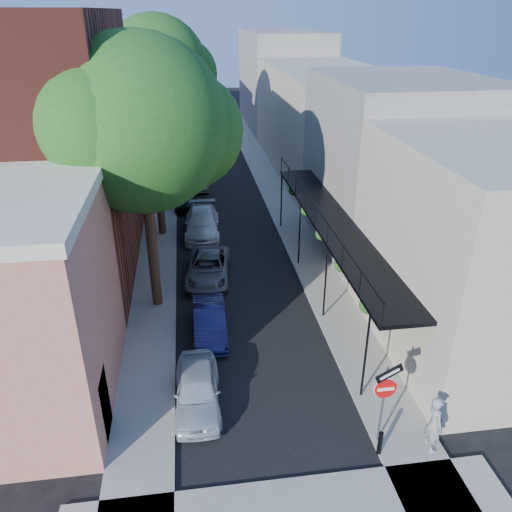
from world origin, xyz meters
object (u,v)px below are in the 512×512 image
object	(u,v)px
oak_near	(152,127)
parked_car_g	(191,157)
sign_post	(385,391)
parked_car_e	(186,199)
parked_car_a	(197,389)
parked_car_d	(202,223)
parked_car_f	(198,179)
parked_car_c	(208,268)
oak_far	(163,70)
pedestrian	(434,423)
bollard	(380,443)
parked_car_b	(210,322)
oak_mid	(159,112)

from	to	relation	value
oak_near	parked_car_g	world-z (taller)	oak_near
sign_post	oak_near	bearing A→B (deg)	125.09
sign_post	parked_car_e	distance (m)	22.20
parked_car_a	sign_post	bearing A→B (deg)	-23.37
parked_car_d	parked_car_g	world-z (taller)	parked_car_d
sign_post	parked_car_f	xyz separation A→B (m)	(-4.56, 25.55, -1.37)
parked_car_c	parked_car_d	bearing A→B (deg)	97.62
parked_car_e	parked_car_g	size ratio (longest dim) A/B	0.82
sign_post	parked_car_c	size ratio (longest dim) A/B	0.68
oak_far	pedestrian	distance (m)	28.84
parked_car_c	pedestrian	world-z (taller)	pedestrian
sign_post	parked_car_c	bearing A→B (deg)	112.18
parked_car_c	parked_car_e	xyz separation A→B (m)	(-0.95, 10.28, -0.01)
bollard	parked_car_b	xyz separation A→B (m)	(-4.60, 6.92, 0.08)
oak_near	parked_car_b	xyz separation A→B (m)	(1.76, -2.84, -7.28)
bollard	parked_car_c	xyz separation A→B (m)	(-4.40, 11.65, 0.09)
parked_car_b	parked_car_d	size ratio (longest dim) A/B	0.76
oak_near	parked_car_f	world-z (taller)	oak_near
parked_car_b	parked_car_f	xyz separation A→B (m)	(0.20, 19.10, 0.06)
oak_near	parked_car_c	bearing A→B (deg)	43.90
parked_car_f	parked_car_c	bearing A→B (deg)	-91.06
oak_near	oak_far	size ratio (longest dim) A/B	0.96
parked_car_a	oak_near	bearing A→B (deg)	100.54
sign_post	parked_car_a	bearing A→B (deg)	155.50
sign_post	oak_far	distance (m)	27.80
parked_car_d	parked_car_f	distance (m)	8.81
bollard	parked_car_e	size ratio (longest dim) A/B	0.23
parked_car_d	parked_car_f	bearing A→B (deg)	92.48
oak_far	parked_car_e	world-z (taller)	oak_far
parked_car_b	pedestrian	distance (m)	9.31
oak_near	parked_car_c	xyz separation A→B (m)	(1.97, 1.89, -7.26)
parked_car_b	parked_car_g	world-z (taller)	parked_car_b
parked_car_c	parked_car_e	distance (m)	10.33
sign_post	parked_car_g	world-z (taller)	sign_post
sign_post	parked_car_e	bearing A→B (deg)	104.40
sign_post	parked_car_f	world-z (taller)	sign_post
bollard	parked_car_d	world-z (taller)	parked_car_d
parked_car_e	pedestrian	bearing A→B (deg)	-70.15
oak_far	parked_car_c	bearing A→B (deg)	-82.63
parked_car_d	pedestrian	world-z (taller)	pedestrian
parked_car_g	pedestrian	distance (m)	33.16
bollard	parked_car_g	world-z (taller)	parked_car_g
parked_car_f	parked_car_g	distance (m)	6.53
sign_post	bollard	xyz separation A→B (m)	(-0.16, -0.47, -1.52)
oak_near	oak_far	xyz separation A→B (m)	(0.01, 17.01, 0.38)
parked_car_g	parked_car_c	bearing A→B (deg)	-81.90
oak_near	parked_car_b	distance (m)	8.01
oak_mid	oak_far	world-z (taller)	oak_far
oak_near	parked_car_f	distance (m)	17.90
oak_mid	parked_car_f	world-z (taller)	oak_mid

